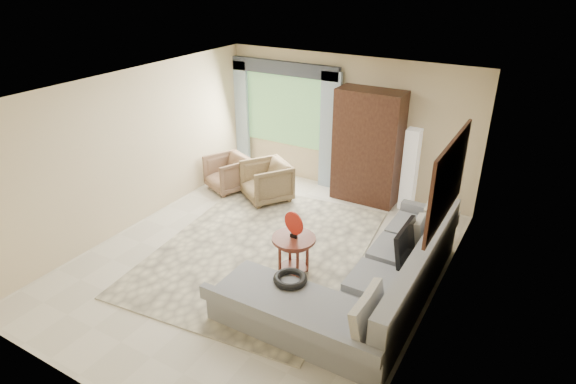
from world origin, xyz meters
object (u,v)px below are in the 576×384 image
Objects in this scene: sectional_sofa at (369,286)px; potted_plant at (237,168)px; tv_screen at (406,243)px; armchair_left at (228,173)px; armchair_right at (266,181)px; coffee_table at (294,255)px; floor_lamp at (410,170)px; armoire at (368,147)px.

sectional_sofa is 4.60m from potted_plant.
armchair_left is at bearing 161.05° from tv_screen.
sectional_sofa is 3.43m from armchair_right.
floor_lamp is (0.74, 2.88, 0.43)m from coffee_table.
armchair_left is at bearing -145.64° from armchair_right.
tv_screen is 4.59m from potted_plant.
sectional_sofa reaches higher than coffee_table.
armoire reaches higher than tv_screen.
sectional_sofa is 4.19m from armchair_left.
coffee_table is 0.29× the size of armoire.
coffee_table is 3.01m from floor_lamp.
tv_screen reaches higher than potted_plant.
armchair_right is at bearing 131.50° from coffee_table.
floor_lamp reaches higher than armchair_right.
sectional_sofa is 0.76m from tv_screen.
coffee_table is at bearing -14.48° from armchair_right.
armchair_left reaches higher than potted_plant.
tv_screen reaches higher than sectional_sofa.
coffee_table is 3.61m from potted_plant.
tv_screen is 4.23m from armchair_left.
armchair_left is 0.89m from armchair_right.
sectional_sofa reaches higher than potted_plant.
sectional_sofa is at bearing -81.67° from floor_lamp.
armoire is at bearing 122.77° from tv_screen.
tv_screen reaches higher than armchair_left.
armchair_right is (0.89, 0.01, 0.03)m from armchair_left.
armchair_right reaches higher than armchair_left.
tv_screen is at bearing 64.80° from sectional_sofa.
armchair_left is 2.76m from armoire.
armoire is (1.59, 0.96, 0.68)m from armchair_right.
floor_lamp is (-0.43, 2.96, 0.47)m from sectional_sofa.
armchair_left is (-3.99, 1.37, -0.38)m from tv_screen.
sectional_sofa reaches higher than armchair_left.
armchair_left is at bearing -158.85° from armoire.
floor_lamp reaches higher than sectional_sofa.
tv_screen is 0.91× the size of armchair_right.
armoire reaches higher than floor_lamp.
coffee_table is 3.15m from armchair_left.
coffee_table is at bearing -12.22° from armchair_left.
tv_screen is 1.20× the size of coffee_table.
potted_plant is (-4.16, 1.89, -0.48)m from tv_screen.
coffee_table is at bearing -104.43° from floor_lamp.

